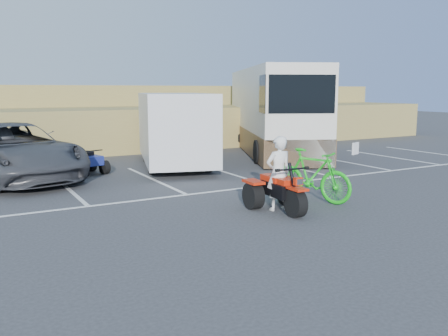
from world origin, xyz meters
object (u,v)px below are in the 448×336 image
cargo_trailer (175,127)px  rider (278,173)px  red_trike_atv (281,211)px  green_dirt_bike (312,175)px  rv_motorhome (273,117)px  quad_atv_green (64,169)px  quad_atv_blue (88,174)px  grey_pickup (12,151)px

cargo_trailer → rider: bearing=-77.3°
red_trike_atv → green_dirt_bike: size_ratio=0.77×
rv_motorhome → quad_atv_green: 9.69m
rider → cargo_trailer: cargo_trailer is taller
rider → green_dirt_bike: (1.33, 0.37, -0.22)m
rv_motorhome → cargo_trailer: bearing=-138.3°
cargo_trailer → rv_motorhome: size_ratio=0.59×
cargo_trailer → quad_atv_green: 4.33m
red_trike_atv → rv_motorhome: (6.21, 9.26, 1.63)m
rider → quad_atv_blue: rider is taller
quad_atv_green → red_trike_atv: bearing=-62.0°
quad_atv_blue → rv_motorhome: bearing=-4.2°
green_dirt_bike → cargo_trailer: bearing=76.7°
rv_motorhome → quad_atv_blue: bearing=-144.6°
cargo_trailer → green_dirt_bike: bearing=-66.5°
green_dirt_bike → grey_pickup: size_ratio=0.35×
cargo_trailer → quad_atv_green: cargo_trailer is taller
red_trike_atv → green_dirt_bike: (1.34, 0.52, 0.68)m
green_dirt_bike → quad_atv_blue: 8.07m
rider → quad_atv_green: rider is taller
grey_pickup → rv_motorhome: (11.35, 1.63, 0.73)m
green_dirt_bike → cargo_trailer: 6.99m
green_dirt_bike → grey_pickup: (-6.47, 7.10, 0.23)m
red_trike_atv → rider: rider is taller
cargo_trailer → red_trike_atv: bearing=-77.3°
green_dirt_bike → red_trike_atv: bearing=-179.3°
red_trike_atv → quad_atv_blue: red_trike_atv is taller
rv_motorhome → green_dirt_bike: bearing=-95.3°
cargo_trailer → rv_motorhome: bearing=34.2°
red_trike_atv → rider: bearing=90.0°
red_trike_atv → green_dirt_bike: 1.58m
red_trike_atv → cargo_trailer: size_ratio=0.28×
cargo_trailer → quad_atv_blue: cargo_trailer is taller
rider → grey_pickup: (-5.15, 7.47, 0.01)m
red_trike_atv → grey_pickup: 9.24m
red_trike_atv → quad_atv_blue: size_ratio=1.29×
green_dirt_bike → quad_atv_green: size_ratio=1.64×
green_dirt_bike → rv_motorhome: size_ratio=0.21×
green_dirt_bike → cargo_trailer: (-0.86, 6.89, 0.80)m
rider → quad_atv_green: bearing=-65.4°
quad_atv_green → grey_pickup: bearing=-138.8°
quad_atv_green → cargo_trailer: bearing=-13.2°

